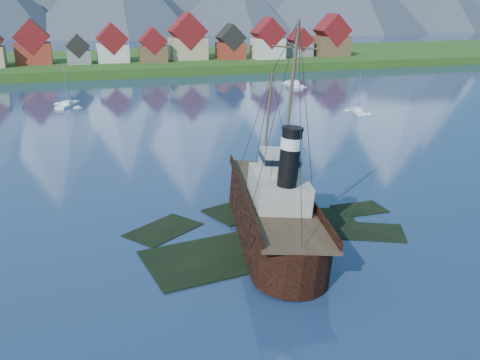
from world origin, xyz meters
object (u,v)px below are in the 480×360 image
object	(u,v)px
sailboat_e	(294,85)
sailboat_f	(67,105)
sailboat_d	(358,112)
tugboat_wreck	(266,206)

from	to	relation	value
sailboat_e	sailboat_f	size ratio (longest dim) A/B	1.23
sailboat_d	sailboat_e	size ratio (longest dim) A/B	0.79
tugboat_wreck	sailboat_e	bearing A→B (deg)	76.13
tugboat_wreck	sailboat_f	world-z (taller)	tugboat_wreck
tugboat_wreck	sailboat_f	size ratio (longest dim) A/B	2.96
sailboat_d	sailboat_f	bearing A→B (deg)	172.23
tugboat_wreck	sailboat_f	bearing A→B (deg)	114.47
sailboat_d	sailboat_f	world-z (taller)	sailboat_f
tugboat_wreck	sailboat_f	distance (m)	86.25
sailboat_e	sailboat_f	bearing A→B (deg)	-158.03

